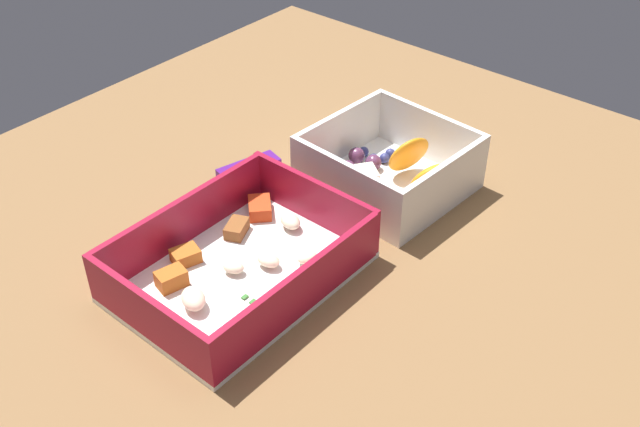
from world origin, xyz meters
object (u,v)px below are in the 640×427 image
Objects in this scene: pasta_container at (240,263)px; candy_bar at (249,169)px; fruit_bowl at (388,169)px; paper_cup_liner at (410,131)px.

pasta_container reaches higher than candy_bar.
pasta_container is 1.38× the size of fruit_bowl.
fruit_bowl is at bearing -158.26° from paper_cup_liner.
fruit_bowl is 2.24× the size of candy_bar.
fruit_bowl is at bearing -4.62° from pasta_container.
candy_bar is (12.78, 11.35, -1.06)cm from pasta_container.
fruit_bowl is (20.42, -1.81, 0.60)cm from pasta_container.
candy_bar is 1.87× the size of paper_cup_liner.
fruit_bowl is 4.20× the size of paper_cup_liner.
candy_bar is at bearing 152.99° from paper_cup_liner.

